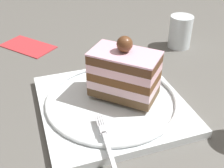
{
  "coord_description": "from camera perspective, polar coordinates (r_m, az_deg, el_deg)",
  "views": [
    {
      "loc": [
        -0.4,
        0.08,
        0.32
      ],
      "look_at": [
        -0.0,
        0.02,
        0.05
      ],
      "focal_mm": 46.15,
      "sensor_mm": 36.0,
      "label": 1
    }
  ],
  "objects": [
    {
      "name": "cake_slice",
      "position": [
        0.49,
        2.81,
        2.18
      ],
      "size": [
        0.12,
        0.13,
        0.11
      ],
      "color": "brown",
      "rests_on": "dessert_plate"
    },
    {
      "name": "drink_glass_near",
      "position": [
        0.73,
        13.32,
        9.7
      ],
      "size": [
        0.05,
        0.05,
        0.08
      ],
      "color": "silver",
      "rests_on": "ground_plane"
    },
    {
      "name": "dessert_plate",
      "position": [
        0.51,
        0.0,
        -3.87
      ],
      "size": [
        0.29,
        0.29,
        0.02
      ],
      "color": "white",
      "rests_on": "ground_plane"
    },
    {
      "name": "folded_napkin",
      "position": [
        0.75,
        -16.33,
        7.25
      ],
      "size": [
        0.14,
        0.15,
        0.0
      ],
      "primitive_type": "cube",
      "rotation": [
        0.0,
        0.0,
        0.89
      ],
      "color": "#B02D31",
      "rests_on": "ground_plane"
    },
    {
      "name": "ground_plane",
      "position": [
        0.52,
        2.47,
        -4.45
      ],
      "size": [
        2.4,
        2.4,
        0.0
      ],
      "primitive_type": "plane",
      "color": "#585651"
    },
    {
      "name": "fork",
      "position": [
        0.42,
        -1.2,
        -11.1
      ],
      "size": [
        0.12,
        0.02,
        0.0
      ],
      "color": "silver",
      "rests_on": "dessert_plate"
    }
  ]
}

